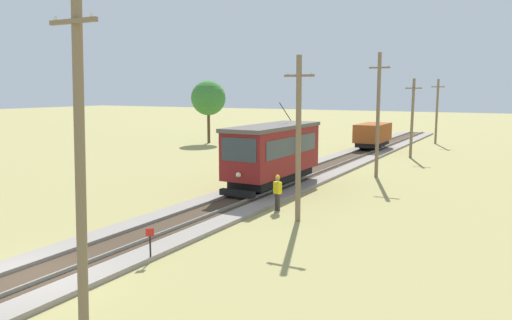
# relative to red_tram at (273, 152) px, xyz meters

# --- Properties ---
(ground_plane) EXTENTS (260.00, 260.00, 0.00)m
(ground_plane) POSITION_rel_red_tram_xyz_m (-0.00, -16.64, -2.19)
(ground_plane) COLOR #9E9356
(track_ballast) EXTENTS (4.20, 120.00, 0.18)m
(track_ballast) POSITION_rel_red_tram_xyz_m (-0.00, -16.64, -2.10)
(track_ballast) COLOR gray
(track_ballast) RESTS_ON ground
(sleeper_bed) EXTENTS (2.04, 120.00, 0.01)m
(sleeper_bed) POSITION_rel_red_tram_xyz_m (-0.00, -16.64, -2.01)
(sleeper_bed) COLOR #423323
(sleeper_bed) RESTS_ON track_ballast
(rail_left) EXTENTS (0.07, 120.00, 0.14)m
(rail_left) POSITION_rel_red_tram_xyz_m (-0.72, -16.64, -1.94)
(rail_left) COLOR gray
(rail_left) RESTS_ON track_ballast
(rail_right) EXTENTS (0.07, 120.00, 0.14)m
(rail_right) POSITION_rel_red_tram_xyz_m (0.72, -16.64, -1.94)
(rail_right) COLOR gray
(rail_right) RESTS_ON track_ballast
(red_tram) EXTENTS (2.60, 8.54, 4.79)m
(red_tram) POSITION_rel_red_tram_xyz_m (0.00, 0.00, 0.00)
(red_tram) COLOR maroon
(red_tram) RESTS_ON rail_right
(freight_car) EXTENTS (2.40, 5.20, 2.31)m
(freight_car) POSITION_rel_red_tram_xyz_m (-0.00, 21.40, -0.64)
(freight_car) COLOR #93471E
(freight_car) RESTS_ON rail_right
(utility_pole_foreground) EXTENTS (1.40, 0.52, 8.34)m
(utility_pole_foreground) POSITION_rel_red_tram_xyz_m (4.29, -18.30, 2.07)
(utility_pole_foreground) COLOR #7A664C
(utility_pole_foreground) RESTS_ON ground
(utility_pole_near_tram) EXTENTS (1.40, 0.29, 7.35)m
(utility_pole_near_tram) POSITION_rel_red_tram_xyz_m (4.29, -6.10, 1.58)
(utility_pole_near_tram) COLOR #7A664C
(utility_pole_near_tram) RESTS_ON ground
(utility_pole_mid) EXTENTS (1.40, 0.32, 8.30)m
(utility_pole_mid) POSITION_rel_red_tram_xyz_m (4.29, 6.96, 2.05)
(utility_pole_mid) COLOR #7A664C
(utility_pole_mid) RESTS_ON ground
(utility_pole_far) EXTENTS (1.40, 0.49, 6.82)m
(utility_pole_far) POSITION_rel_red_tram_xyz_m (4.29, 18.13, 1.31)
(utility_pole_far) COLOR #7A664C
(utility_pole_far) RESTS_ON ground
(utility_pole_distant) EXTENTS (1.40, 0.28, 7.02)m
(utility_pole_distant) POSITION_rel_red_tram_xyz_m (4.29, 31.06, 1.41)
(utility_pole_distant) COLOR #7A664C
(utility_pole_distant) RESTS_ON ground
(trackside_signal_marker) EXTENTS (0.21, 0.21, 1.18)m
(trackside_signal_marker) POSITION_rel_red_tram_xyz_m (2.06, -13.45, -1.53)
(trackside_signal_marker) COLOR black
(trackside_signal_marker) RESTS_ON ground
(track_worker) EXTENTS (0.44, 0.37, 1.78)m
(track_worker) POSITION_rel_red_tram_xyz_m (2.65, -4.80, -1.21)
(track_worker) COLOR #38332D
(track_worker) RESTS_ON ground
(tree_right_near) EXTENTS (3.81, 3.81, 6.87)m
(tree_right_near) POSITION_rel_red_tram_xyz_m (-18.00, 19.88, 2.76)
(tree_right_near) COLOR #4C3823
(tree_right_near) RESTS_ON ground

